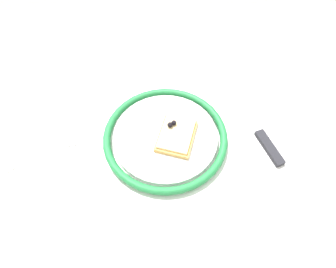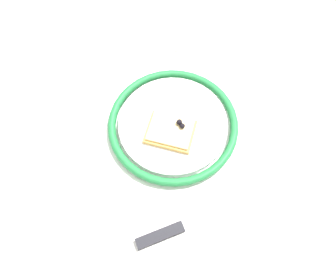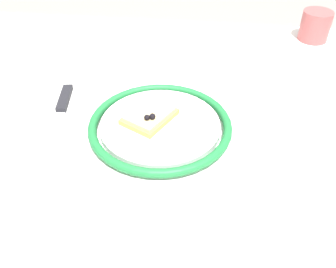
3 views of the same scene
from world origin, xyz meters
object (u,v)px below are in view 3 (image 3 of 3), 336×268
dining_table (141,143)px  cup (315,26)px  knife (62,108)px  plate (160,126)px  pizza_slice_near (149,116)px  fork (269,127)px

dining_table → cup: cup is taller
dining_table → knife: size_ratio=4.81×
plate → cup: bearing=-129.4°
dining_table → plate: bearing=138.6°
pizza_slice_near → dining_table: bearing=-50.9°
pizza_slice_near → cup: size_ratio=1.53×
knife → cup: cup is taller
cup → pizza_slice_near: bearing=48.3°
fork → cup: (-0.15, -0.40, 0.04)m
cup → dining_table: bearing=44.2°
cup → knife: bearing=34.7°
knife → fork: (-0.41, 0.01, -0.00)m
dining_table → pizza_slice_near: 0.11m
knife → cup: size_ratio=3.10×
knife → cup: 0.68m
cup → fork: bearing=69.5°
dining_table → cup: 0.57m
plate → pizza_slice_near: bearing=-25.2°
pizza_slice_near → fork: (-0.23, -0.02, -0.02)m
dining_table → knife: 0.18m
plate → pizza_slice_near: (0.02, -0.01, 0.01)m
pizza_slice_near → knife: size_ratio=0.49×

